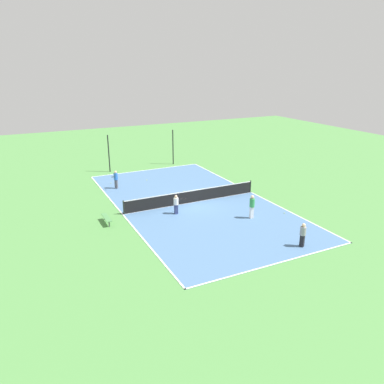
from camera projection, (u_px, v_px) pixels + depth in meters
The scene contains 14 objects.
ground_plane at pixel (192, 203), 29.94m from camera, with size 80.00×80.00×0.00m, color #518E47.
court_surface at pixel (192, 203), 29.93m from camera, with size 11.50×21.65×0.02m.
tennis_net at pixel (192, 196), 29.75m from camera, with size 11.30×0.10×1.06m.
bench at pixel (107, 218), 25.94m from camera, with size 0.36×1.68×0.45m.
player_baseline_gray at pixel (303, 233), 22.43m from camera, with size 0.48×0.48×1.52m.
player_near_white at pixel (176, 203), 27.40m from camera, with size 0.96×0.43×1.46m.
player_near_blue at pixel (116, 178), 33.02m from camera, with size 0.83×0.94×1.62m.
player_far_green at pixel (252, 205), 26.57m from camera, with size 0.40×0.40×1.73m.
tennis_ball_near_net at pixel (147, 180), 35.59m from camera, with size 0.07×0.07×0.07m, color #CCE033.
tennis_ball_right_alley at pixel (184, 191), 32.47m from camera, with size 0.07×0.07×0.07m, color #CCE033.
tennis_ball_far_baseline at pixel (111, 183), 34.65m from camera, with size 0.07×0.07×0.07m, color #CCE033.
tennis_ball_midcourt at pixel (284, 213), 27.69m from camera, with size 0.07×0.07×0.07m, color #CCE033.
fence_post_back_left at pixel (109, 154), 37.92m from camera, with size 0.12×0.12×3.81m.
fence_post_back_right at pixel (173, 147), 40.90m from camera, with size 0.12×0.12×3.81m.
Camera 1 is at (-12.42, -25.15, 10.50)m, focal length 35.00 mm.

